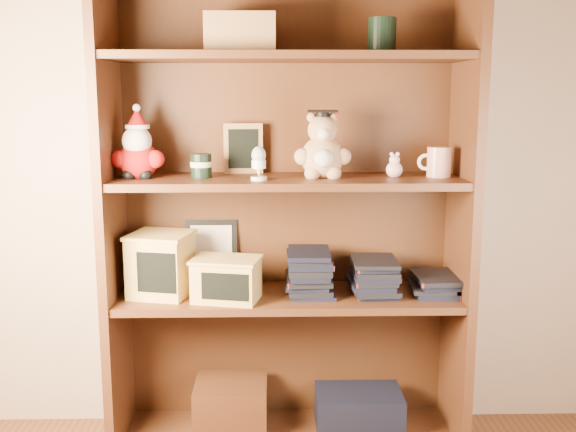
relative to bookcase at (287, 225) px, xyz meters
name	(u,v)px	position (x,y,z in m)	size (l,w,h in m)	color
bookcase	(287,225)	(0.00, 0.00, 0.00)	(1.20, 0.35, 1.60)	#502B16
shelf_lower	(288,297)	(0.00, -0.05, -0.24)	(1.14, 0.33, 0.02)	#502B16
shelf_upper	(288,181)	(0.00, -0.05, 0.16)	(1.14, 0.33, 0.02)	#502B16
santa_plush	(138,151)	(-0.49, -0.06, 0.26)	(0.18, 0.13, 0.25)	#A50F0F
teachers_tin	(201,165)	(-0.28, -0.05, 0.21)	(0.07, 0.07, 0.08)	black
chalkboard_plaque	(243,149)	(-0.15, 0.06, 0.25)	(0.13, 0.08, 0.17)	#9E7547
egg_cup	(259,162)	(-0.09, -0.13, 0.23)	(0.05, 0.05, 0.11)	white
grad_teddy_bear	(322,151)	(0.12, -0.06, 0.26)	(0.19, 0.16, 0.23)	tan
pink_figurine	(394,167)	(0.35, -0.05, 0.20)	(0.05, 0.05, 0.09)	beige
teacher_mug	(438,162)	(0.50, -0.05, 0.22)	(0.11, 0.08, 0.10)	silver
certificate_frame	(211,252)	(-0.27, 0.09, -0.11)	(0.18, 0.05, 0.23)	black
treats_box	(161,264)	(-0.42, -0.05, -0.12)	(0.23, 0.23, 0.21)	#DDB55A
pencils_box	(226,279)	(-0.20, -0.12, -0.16)	(0.24, 0.20, 0.14)	#DDB55A
book_stack_left	(309,273)	(0.07, -0.05, -0.16)	(0.14, 0.20, 0.14)	black
book_stack_mid	(373,275)	(0.29, -0.05, -0.16)	(0.14, 0.20, 0.13)	black
book_stack_right	(434,284)	(0.50, -0.05, -0.20)	(0.14, 0.20, 0.06)	black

